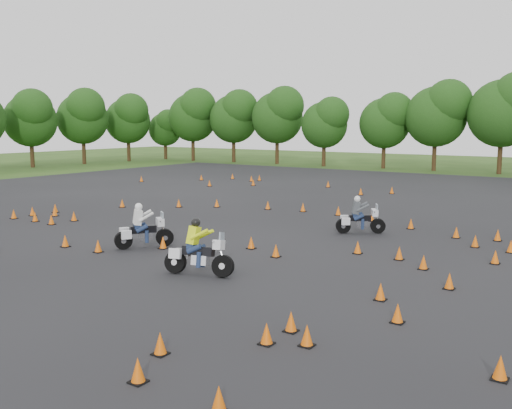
% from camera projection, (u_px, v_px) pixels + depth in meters
% --- Properties ---
extents(ground, '(140.00, 140.00, 0.00)m').
position_uv_depth(ground, '(197.00, 248.00, 21.56)').
color(ground, '#2D5119').
rests_on(ground, ground).
extents(asphalt_pad, '(62.00, 62.00, 0.00)m').
position_uv_depth(asphalt_pad, '(280.00, 225.00, 26.48)').
color(asphalt_pad, black).
rests_on(asphalt_pad, ground).
extents(treeline, '(86.99, 32.11, 10.26)m').
position_uv_depth(treeline, '(488.00, 125.00, 47.77)').
color(treeline, '#1C4212').
rests_on(treeline, ground).
extents(traffic_cones, '(36.71, 32.82, 0.45)m').
position_uv_depth(traffic_cones, '(274.00, 222.00, 26.07)').
color(traffic_cones, '#ED6109').
rests_on(traffic_cones, asphalt_pad).
extents(rider_grey, '(2.13, 1.71, 1.64)m').
position_uv_depth(rider_grey, '(361.00, 214.00, 24.37)').
color(rider_grey, '#474C50').
rests_on(rider_grey, ground).
extents(rider_yellow, '(2.39, 1.30, 1.76)m').
position_uv_depth(rider_yellow, '(198.00, 248.00, 17.51)').
color(rider_yellow, '#E9FF16').
rests_on(rider_yellow, ground).
extents(rider_white, '(1.82, 2.24, 1.73)m').
position_uv_depth(rider_white, '(144.00, 225.00, 21.53)').
color(rider_white, silver).
rests_on(rider_white, ground).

